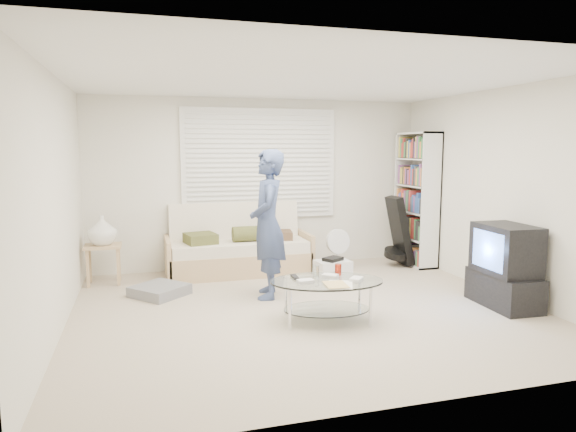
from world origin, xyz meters
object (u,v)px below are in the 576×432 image
object	(u,v)px
futon_sofa	(238,250)
tv_unit	(505,267)
bookshelf	(416,199)
coffee_table	(327,288)

from	to	relation	value
futon_sofa	tv_unit	bearing A→B (deg)	-42.40
futon_sofa	tv_unit	size ratio (longest dim) A/B	2.18
tv_unit	bookshelf	bearing A→B (deg)	86.74
tv_unit	futon_sofa	bearing A→B (deg)	137.60
bookshelf	coffee_table	size ratio (longest dim) A/B	1.57
futon_sofa	coffee_table	distance (m)	2.35
futon_sofa	coffee_table	size ratio (longest dim) A/B	1.59
coffee_table	futon_sofa	bearing A→B (deg)	102.29
bookshelf	coffee_table	distance (m)	3.15
coffee_table	bookshelf	bearing A→B (deg)	43.66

